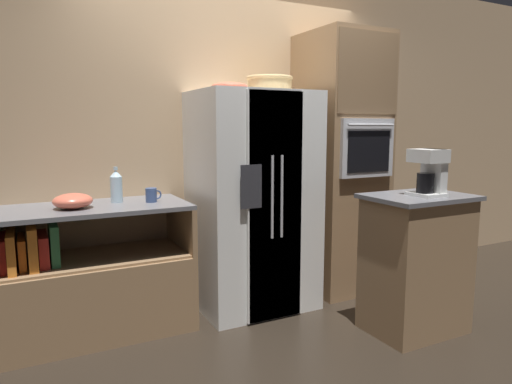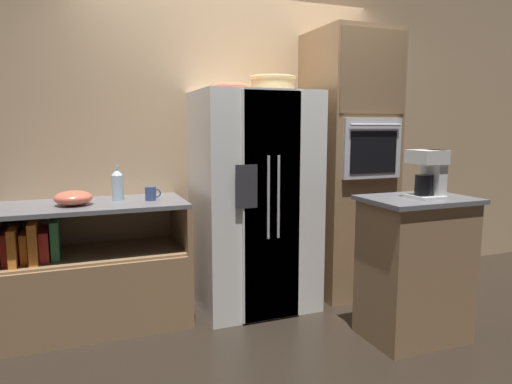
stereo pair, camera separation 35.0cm
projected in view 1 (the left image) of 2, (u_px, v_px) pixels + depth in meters
ground_plane at (252, 307)px, 3.65m from camera, size 20.00×20.00×0.00m
wall_back at (228, 131)px, 3.85m from camera, size 12.00×0.06×2.80m
counter_left at (94, 286)px, 3.17m from camera, size 1.26×0.63×0.90m
refrigerator at (253, 201)px, 3.60m from camera, size 0.89×0.76×1.70m
wall_oven at (340, 164)px, 3.98m from camera, size 0.63×0.73×2.21m
island_counter at (416, 263)px, 3.18m from camera, size 0.71×0.51×0.97m
wicker_basket at (270, 84)px, 3.62m from camera, size 0.37×0.37×0.13m
fruit_bowl at (230, 86)px, 3.38m from camera, size 0.27×0.27×0.06m
bottle_tall at (116, 186)px, 3.22m from camera, size 0.08×0.08×0.25m
mug at (152, 195)px, 3.25m from camera, size 0.12×0.08×0.10m
mixing_bowl at (73, 201)px, 2.99m from camera, size 0.25×0.25×0.10m
coffee_maker at (430, 170)px, 3.04m from camera, size 0.19×0.21×0.31m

